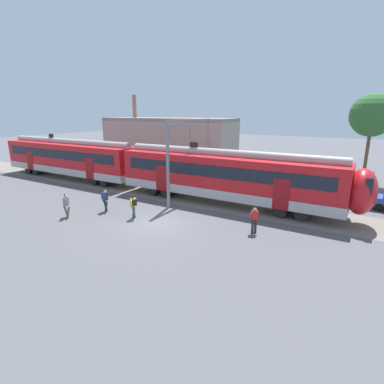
{
  "coord_description": "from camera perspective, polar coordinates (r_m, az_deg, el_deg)",
  "views": [
    {
      "loc": [
        11.45,
        -14.72,
        7.08
      ],
      "look_at": [
        0.93,
        2.85,
        1.6
      ],
      "focal_mm": 28.0,
      "sensor_mm": 36.0,
      "label": 1
    }
  ],
  "objects": [
    {
      "name": "track_bed",
      "position": [
        30.38,
        -13.26,
        1.11
      ],
      "size": [
        80.0,
        4.4,
        0.01
      ],
      "primitive_type": "cube",
      "color": "slate",
      "rests_on": "ground"
    },
    {
      "name": "ground_plane",
      "position": [
        19.95,
        -6.55,
        -5.91
      ],
      "size": [
        160.0,
        160.0,
        0.0
      ],
      "primitive_type": "plane",
      "color": "#515156"
    },
    {
      "name": "street_tree_right",
      "position": [
        34.65,
        31.15,
        12.39
      ],
      "size": [
        4.18,
        4.18,
        8.9
      ],
      "color": "brown",
      "rests_on": "ground"
    },
    {
      "name": "commuter_train",
      "position": [
        28.27,
        -9.89,
        4.93
      ],
      "size": [
        38.05,
        3.07,
        4.73
      ],
      "color": "#B7B2AD",
      "rests_on": "ground"
    },
    {
      "name": "pedestrian_navy",
      "position": [
        22.67,
        -16.23,
        -1.22
      ],
      "size": [
        0.63,
        0.53,
        1.67
      ],
      "color": "#28282D",
      "rests_on": "ground"
    },
    {
      "name": "pedestrian_yellow",
      "position": [
        20.8,
        -11.09,
        -2.34
      ],
      "size": [
        0.6,
        0.63,
        1.67
      ],
      "color": "navy",
      "rests_on": "ground"
    },
    {
      "name": "pedestrian_grey",
      "position": [
        22.33,
        -22.83,
        -2.13
      ],
      "size": [
        0.71,
        0.52,
        1.67
      ],
      "color": "#6B6051",
      "rests_on": "ground"
    },
    {
      "name": "background_building",
      "position": [
        37.62,
        -4.7,
        9.02
      ],
      "size": [
        16.9,
        5.0,
        9.2
      ],
      "color": "gray",
      "rests_on": "ground"
    },
    {
      "name": "pedestrian_red",
      "position": [
        18.31,
        11.81,
        -4.87
      ],
      "size": [
        0.53,
        0.71,
        1.67
      ],
      "color": "#28282D",
      "rests_on": "ground"
    },
    {
      "name": "catenary_gantry",
      "position": [
        24.79,
        -0.34,
        8.57
      ],
      "size": [
        0.24,
        6.64,
        6.53
      ],
      "color": "gray",
      "rests_on": "ground"
    }
  ]
}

